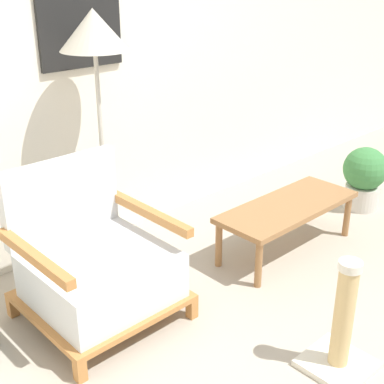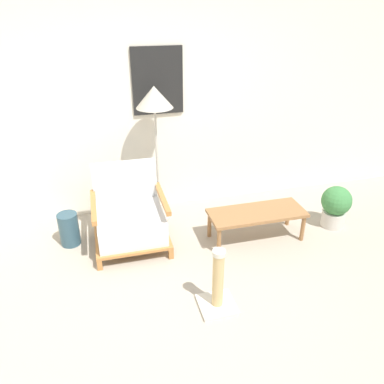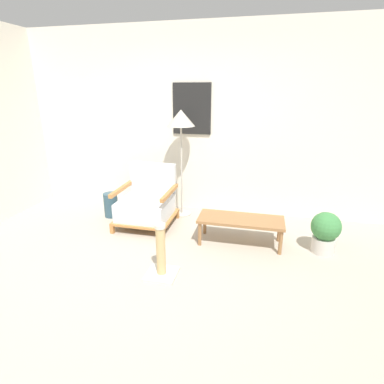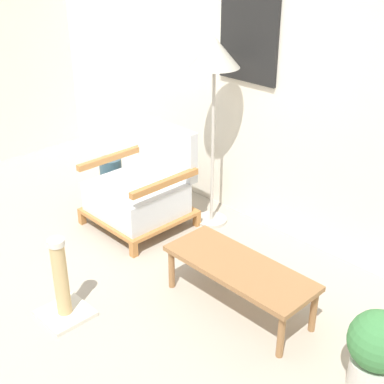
% 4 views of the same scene
% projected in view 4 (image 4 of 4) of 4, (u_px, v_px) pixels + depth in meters
% --- Properties ---
extents(ground_plane, '(14.00, 14.00, 0.00)m').
position_uv_depth(ground_plane, '(22.00, 331.00, 3.36)').
color(ground_plane, '#A89E8E').
extents(wall_back, '(8.00, 0.09, 2.70)m').
position_uv_depth(wall_back, '(257.00, 61.00, 4.12)').
color(wall_back, silver).
rests_on(wall_back, ground_plane).
extents(armchair, '(0.76, 0.73, 0.82)m').
position_uv_depth(armchair, '(141.00, 191.00, 4.45)').
color(armchair, '#B2753D').
rests_on(armchair, ground_plane).
extents(floor_lamp, '(0.39, 0.39, 1.56)m').
position_uv_depth(floor_lamp, '(214.00, 64.00, 4.01)').
color(floor_lamp, '#B7B2A8').
rests_on(floor_lamp, ground_plane).
extents(coffee_table, '(1.03, 0.41, 0.34)m').
position_uv_depth(coffee_table, '(239.00, 270.00, 3.44)').
color(coffee_table, olive).
rests_on(coffee_table, ground_plane).
extents(vase, '(0.21, 0.21, 0.36)m').
position_uv_depth(vase, '(111.00, 177.00, 5.01)').
color(vase, '#2D4C5B').
rests_on(vase, ground_plane).
extents(potted_plant, '(0.33, 0.33, 0.49)m').
position_uv_depth(potted_plant, '(377.00, 350.00, 2.84)').
color(potted_plant, beige).
rests_on(potted_plant, ground_plane).
extents(scratching_post, '(0.31, 0.31, 0.58)m').
position_uv_depth(scratching_post, '(62.00, 290.00, 3.41)').
color(scratching_post, beige).
rests_on(scratching_post, ground_plane).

